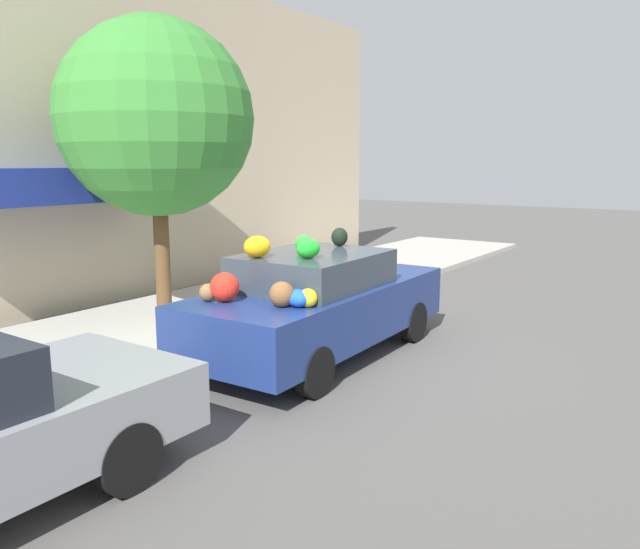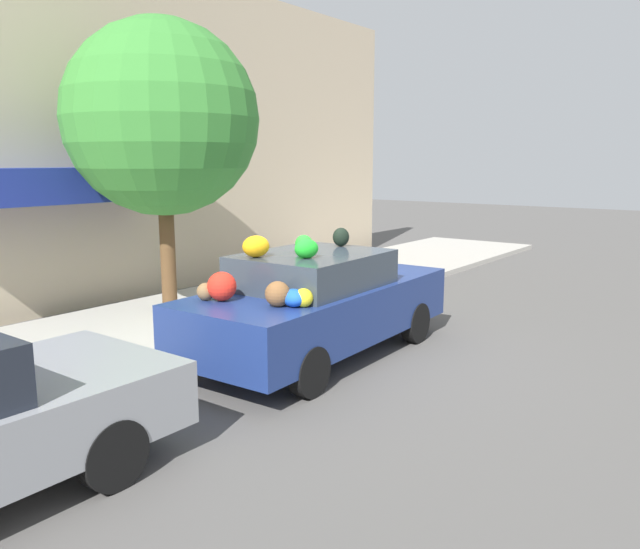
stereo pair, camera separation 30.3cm
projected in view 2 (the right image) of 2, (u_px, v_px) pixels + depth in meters
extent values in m
plane|color=#565451|center=(314.00, 354.00, 8.38)|extent=(60.00, 60.00, 0.00)
cube|color=#B2ADA3|center=(181.00, 319.00, 9.97)|extent=(24.00, 3.20, 0.12)
cube|color=#C6B293|center=(87.00, 132.00, 10.77)|extent=(18.00, 0.30, 6.12)
cube|color=navy|center=(50.00, 186.00, 9.71)|extent=(3.98, 0.90, 0.55)
cylinder|color=brown|center=(168.00, 252.00, 9.91)|extent=(0.24, 0.24, 2.03)
sphere|color=#388433|center=(162.00, 119.00, 9.54)|extent=(2.98, 2.98, 2.98)
cylinder|color=gold|center=(322.00, 281.00, 11.37)|extent=(0.20, 0.20, 0.55)
sphere|color=gold|center=(322.00, 263.00, 11.31)|extent=(0.18, 0.18, 0.18)
cube|color=navy|center=(320.00, 310.00, 8.20)|extent=(4.20, 1.80, 0.68)
cube|color=#333D47|center=(313.00, 270.00, 7.97)|extent=(1.91, 1.53, 0.43)
cylinder|color=black|center=(327.00, 308.00, 9.73)|extent=(0.58, 0.20, 0.58)
cylinder|color=black|center=(415.00, 323.00, 8.87)|extent=(0.58, 0.20, 0.58)
cylinder|color=black|center=(210.00, 348.00, 7.66)|extent=(0.58, 0.20, 0.58)
cylinder|color=black|center=(309.00, 372.00, 6.80)|extent=(0.58, 0.20, 0.58)
ellipsoid|color=black|center=(341.00, 237.00, 8.54)|extent=(0.30, 0.30, 0.26)
sphere|color=green|center=(304.00, 244.00, 7.95)|extent=(0.28, 0.28, 0.23)
sphere|color=pink|center=(344.00, 259.00, 9.34)|extent=(0.40, 0.40, 0.30)
sphere|color=red|center=(373.00, 266.00, 8.74)|extent=(0.37, 0.37, 0.26)
sphere|color=gold|center=(377.00, 258.00, 9.71)|extent=(0.23, 0.23, 0.20)
sphere|color=yellow|center=(304.00, 298.00, 6.85)|extent=(0.23, 0.23, 0.21)
sphere|color=olive|center=(206.00, 292.00, 7.19)|extent=(0.24, 0.24, 0.21)
ellipsoid|color=green|center=(306.00, 249.00, 7.49)|extent=(0.36, 0.31, 0.23)
sphere|color=red|center=(222.00, 286.00, 7.15)|extent=(0.38, 0.38, 0.34)
sphere|color=brown|center=(278.00, 294.00, 6.87)|extent=(0.31, 0.31, 0.28)
ellipsoid|color=#F3A412|center=(256.00, 246.00, 7.58)|extent=(0.40, 0.35, 0.26)
ellipsoid|color=blue|center=(294.00, 298.00, 6.87)|extent=(0.35, 0.38, 0.20)
ellipsoid|color=white|center=(355.00, 268.00, 9.00)|extent=(0.28, 0.28, 0.13)
ellipsoid|color=pink|center=(363.00, 258.00, 9.49)|extent=(0.40, 0.41, 0.28)
cylinder|color=black|center=(13.00, 408.00, 5.79)|extent=(0.58, 0.18, 0.58)
cylinder|color=black|center=(113.00, 454.00, 4.88)|extent=(0.58, 0.18, 0.58)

